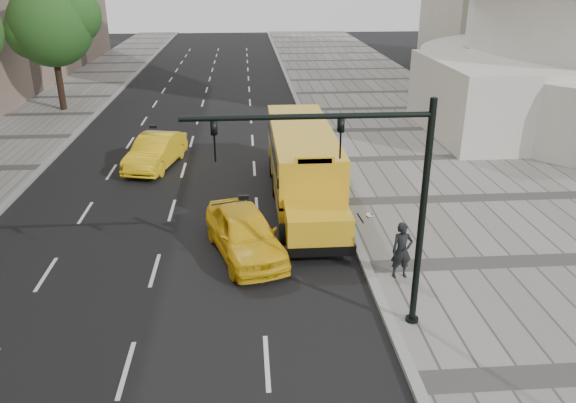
{
  "coord_description": "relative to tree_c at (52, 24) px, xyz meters",
  "views": [
    {
      "loc": [
        2.15,
        -21.54,
        9.2
      ],
      "look_at": [
        3.5,
        -4.0,
        1.9
      ],
      "focal_mm": 35.0,
      "sensor_mm": 36.0,
      "label": 1
    }
  ],
  "objects": [
    {
      "name": "ground",
      "position": [
        10.4,
        -18.16,
        -5.84
      ],
      "size": [
        140.0,
        140.0,
        0.0
      ],
      "primitive_type": "plane",
      "color": "black",
      "rests_on": "ground"
    },
    {
      "name": "sidewalk_museum",
      "position": [
        22.4,
        -18.16,
        -5.77
      ],
      "size": [
        12.0,
        140.0,
        0.15
      ],
      "primitive_type": "cube",
      "color": "gray",
      "rests_on": "ground"
    },
    {
      "name": "curb_museum",
      "position": [
        16.4,
        -18.16,
        -5.77
      ],
      "size": [
        0.3,
        140.0,
        0.15
      ],
      "primitive_type": "cube",
      "color": "gray",
      "rests_on": "ground"
    },
    {
      "name": "tree_c",
      "position": [
        0.0,
        0.0,
        0.0
      ],
      "size": [
        6.14,
        5.45,
        8.52
      ],
      "color": "black",
      "rests_on": "ground"
    },
    {
      "name": "school_bus",
      "position": [
        14.9,
        -17.17,
        -4.08
      ],
      "size": [
        2.96,
        11.56,
        3.19
      ],
      "color": "gold",
      "rests_on": "ground"
    },
    {
      "name": "taxi_near",
      "position": [
        12.4,
        -22.26,
        -5.01
      ],
      "size": [
        3.23,
        5.23,
        1.66
      ],
      "primitive_type": "imported",
      "rotation": [
        0.0,
        0.0,
        0.28
      ],
      "color": "yellow",
      "rests_on": "ground"
    },
    {
      "name": "taxi_far",
      "position": [
        8.01,
        -12.53,
        -5.04
      ],
      "size": [
        2.77,
        5.13,
        1.6
      ],
      "primitive_type": "imported",
      "rotation": [
        0.0,
        0.0,
        -0.23
      ],
      "color": "yellow",
      "rests_on": "ground"
    },
    {
      "name": "pedestrian",
      "position": [
        17.29,
        -24.43,
        -4.77
      ],
      "size": [
        0.7,
        0.49,
        1.84
      ],
      "primitive_type": "imported",
      "rotation": [
        0.0,
        0.0,
        0.07
      ],
      "color": "black",
      "rests_on": "sidewalk_museum"
    },
    {
      "name": "traffic_signal",
      "position": [
        15.59,
        -26.85,
        -1.75
      ],
      "size": [
        6.18,
        0.36,
        6.4
      ],
      "color": "black",
      "rests_on": "ground"
    }
  ]
}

